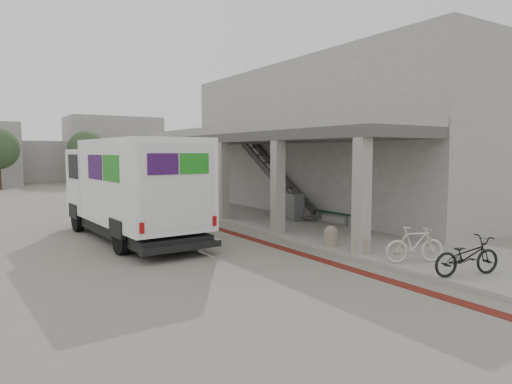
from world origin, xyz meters
TOP-DOWN VIEW (x-y plane):
  - ground at (0.00, 0.00)m, footprint 120.00×120.00m
  - bike_lane_stripe at (1.00, 2.00)m, footprint 0.35×40.00m
  - sidewalk at (4.00, 0.00)m, footprint 4.40×28.00m
  - transit_building at (6.83, 4.50)m, footprint 7.60×17.00m
  - distant_backdrop at (-2.84, 35.89)m, footprint 28.00×10.00m
  - tree_mid at (2.00, 30.00)m, footprint 3.20×3.20m
  - tree_right at (10.00, 29.00)m, footprint 3.20×3.20m
  - fedex_truck at (-2.41, 2.61)m, footprint 2.86×7.93m
  - bench at (5.20, 1.04)m, footprint 0.51×1.92m
  - bollard_near at (2.10, -3.53)m, footprint 0.39×0.39m
  - bollard_far at (2.10, -2.28)m, footprint 0.41×0.41m
  - utility_cabinet at (4.30, 2.42)m, footprint 0.53×0.69m
  - bicycle_black at (2.50, -6.41)m, footprint 1.81×1.03m
  - bicycle_cream at (2.50, -4.98)m, footprint 1.59×1.03m

SIDE VIEW (x-z plane):
  - ground at x=0.00m, z-range 0.00..0.00m
  - bike_lane_stripe at x=1.00m, z-range 0.00..0.01m
  - sidewalk at x=4.00m, z-range 0.00..0.12m
  - bollard_near at x=2.10m, z-range 0.12..0.70m
  - bollard_far at x=2.10m, z-range 0.12..0.74m
  - bench at x=5.20m, z-range 0.22..0.66m
  - bicycle_black at x=2.50m, z-range 0.12..1.02m
  - bicycle_cream at x=2.50m, z-range 0.12..1.05m
  - utility_cabinet at x=4.30m, z-range 0.12..1.23m
  - fedex_truck at x=-2.41m, z-range 0.11..3.44m
  - distant_backdrop at x=-2.84m, z-range -0.55..5.95m
  - tree_mid at x=2.00m, z-range 0.78..5.58m
  - tree_right at x=10.00m, z-range 0.78..5.58m
  - transit_building at x=6.83m, z-range -0.10..6.90m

